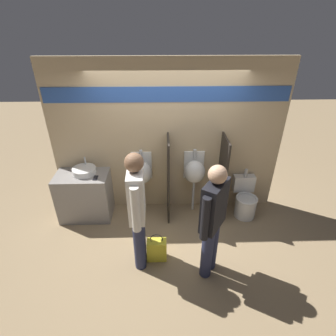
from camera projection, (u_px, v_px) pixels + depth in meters
ground_plane at (168, 224)px, 4.64m from camera, size 16.00×16.00×0.00m
display_wall at (167, 140)px, 4.48m from camera, size 3.95×0.07×2.70m
sink_counter at (85, 196)px, 4.65m from camera, size 0.90×0.55×0.86m
sink_basin at (84, 171)px, 4.46m from camera, size 0.39×0.39×0.24m
cell_phone at (95, 178)px, 4.34m from camera, size 0.07×0.14×0.01m
divider_near_counter at (168, 179)px, 4.52m from camera, size 0.03×0.55×1.51m
divider_mid at (222, 178)px, 4.54m from camera, size 0.03×0.55×1.51m
urinal_near_counter at (141, 172)px, 4.59m from camera, size 0.38×0.31×1.21m
urinal_far at (194, 172)px, 4.61m from camera, size 0.38×0.31×1.21m
toilet at (245, 200)px, 4.77m from camera, size 0.39×0.55×0.83m
person_in_vest at (213, 219)px, 3.33m from camera, size 0.40×0.52×1.73m
person_with_lanyard at (137, 208)px, 3.44m from camera, size 0.24×0.63×1.81m
shopping_bag at (157, 250)px, 3.89m from camera, size 0.29×0.16×0.49m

